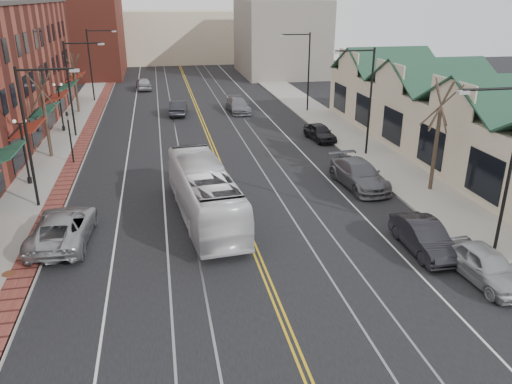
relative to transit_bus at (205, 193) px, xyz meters
name	(u,v)px	position (x,y,z in m)	size (l,w,h in m)	color
ground	(302,365)	(2.00, -12.60, -1.52)	(160.00, 160.00, 0.00)	black
sidewalk_left	(43,183)	(-10.00, 7.40, -1.45)	(4.00, 120.00, 0.15)	gray
sidewalk_right	(383,162)	(14.00, 7.40, -1.45)	(4.00, 120.00, 0.15)	gray
building_right	(460,129)	(20.00, 7.40, 0.78)	(8.00, 36.00, 4.60)	#C3B796
backdrop_left	(73,28)	(-14.00, 57.40, 5.48)	(14.00, 18.00, 14.00)	maroon
backdrop_mid	(176,36)	(2.00, 72.40, 2.98)	(22.00, 14.00, 9.00)	#C3B796
backdrop_right	(280,38)	(17.00, 52.40, 3.98)	(12.00, 16.00, 11.00)	slate
streetlight_l_1	(33,124)	(-9.05, 3.40, 3.51)	(3.33, 0.25, 8.00)	black
streetlight_l_2	(74,79)	(-9.05, 19.40, 3.51)	(3.33, 0.25, 8.00)	black
streetlight_l_3	(94,58)	(-9.05, 35.40, 3.51)	(3.33, 0.25, 8.00)	black
streetlight_r_0	(505,153)	(13.05, -6.60, 3.51)	(3.33, 0.25, 8.00)	black
streetlight_r_1	(365,91)	(13.05, 9.40, 3.51)	(3.33, 0.25, 8.00)	black
streetlight_r_2	(305,64)	(13.05, 25.40, 3.51)	(3.33, 0.25, 8.00)	black
lamppost_l_2	(25,153)	(-10.80, 7.40, 0.68)	(0.84, 0.28, 4.27)	black
lamppost_l_3	(61,108)	(-10.80, 21.40, 0.68)	(0.84, 0.28, 4.27)	black
tree_left_near	(45,113)	(-10.50, 13.40, 1.99)	(1.78, 1.37, 6.48)	#382B21
tree_left_far	(75,82)	(-10.50, 29.40, 1.76)	(1.66, 1.28, 6.02)	#382B21
tree_right_mid	(437,134)	(14.50, 1.40, 2.23)	(1.90, 1.46, 6.93)	#382B21
manhole_far	(9,274)	(-9.20, -4.60, -1.36)	(0.60, 0.60, 0.02)	#592D19
traffic_signal	(70,134)	(-8.60, 11.40, 0.83)	(0.18, 0.15, 3.80)	black
transit_bus	(205,193)	(0.00, 0.00, 0.00)	(2.55, 10.92, 3.04)	white
parked_suv	(63,228)	(-7.30, -1.57, -0.70)	(2.72, 5.90, 1.64)	#9A9CA0
parked_car_a	(485,265)	(11.30, -8.92, -0.76)	(1.81, 4.49, 1.53)	#A2A6A9
parked_car_b	(424,237)	(10.03, -5.92, -0.76)	(1.61, 4.61, 1.52)	black
parked_car_c	(359,174)	(10.32, 3.07, -0.69)	(2.33, 5.74, 1.67)	#5B5B61
parked_car_d	(320,132)	(11.30, 14.27, -0.82)	(1.66, 4.13, 1.41)	black
distant_car_left	(178,108)	(-0.14, 26.44, -0.76)	(1.61, 4.61, 1.52)	black
distant_car_right	(238,105)	(6.16, 26.50, -0.78)	(2.08, 5.11, 1.48)	slate
distant_car_far	(144,84)	(-3.90, 42.26, -0.72)	(1.89, 4.70, 1.60)	#9C9CA2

